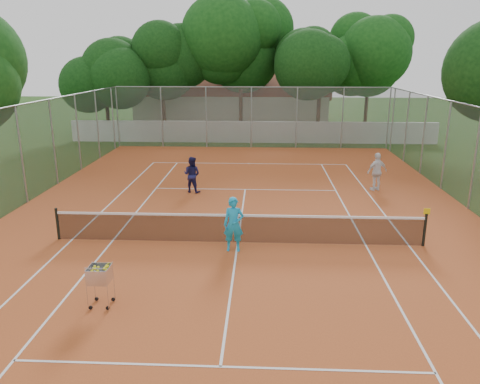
{
  "coord_description": "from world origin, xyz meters",
  "views": [
    {
      "loc": [
        0.76,
        -14.16,
        5.78
      ],
      "look_at": [
        0.0,
        1.5,
        1.3
      ],
      "focal_mm": 35.0,
      "sensor_mm": 36.0,
      "label": 1
    }
  ],
  "objects_px": {
    "clubhouse": "(233,99)",
    "player_near": "(234,224)",
    "player_far_right": "(377,172)",
    "player_far_left": "(192,175)",
    "ball_hopper": "(100,285)",
    "tennis_net": "(238,228)"
  },
  "relations": [
    {
      "from": "clubhouse",
      "to": "player_near",
      "type": "height_order",
      "value": "clubhouse"
    },
    {
      "from": "player_far_right",
      "to": "player_near",
      "type": "bearing_deg",
      "value": 27.44
    },
    {
      "from": "player_near",
      "to": "player_far_right",
      "type": "distance_m",
      "value": 9.41
    },
    {
      "from": "clubhouse",
      "to": "player_far_left",
      "type": "bearing_deg",
      "value": -90.87
    },
    {
      "from": "player_near",
      "to": "ball_hopper",
      "type": "bearing_deg",
      "value": -131.39
    },
    {
      "from": "ball_hopper",
      "to": "tennis_net",
      "type": "bearing_deg",
      "value": 52.0
    },
    {
      "from": "player_near",
      "to": "player_far_left",
      "type": "relative_size",
      "value": 1.06
    },
    {
      "from": "tennis_net",
      "to": "ball_hopper",
      "type": "height_order",
      "value": "ball_hopper"
    },
    {
      "from": "player_near",
      "to": "player_far_right",
      "type": "relative_size",
      "value": 0.99
    },
    {
      "from": "player_far_right",
      "to": "ball_hopper",
      "type": "xyz_separation_m",
      "value": [
        -9.0,
        -10.79,
        -0.3
      ]
    },
    {
      "from": "tennis_net",
      "to": "player_near",
      "type": "relative_size",
      "value": 6.93
    },
    {
      "from": "player_far_left",
      "to": "ball_hopper",
      "type": "distance_m",
      "value": 10.11
    },
    {
      "from": "player_near",
      "to": "ball_hopper",
      "type": "distance_m",
      "value": 4.65
    },
    {
      "from": "clubhouse",
      "to": "player_near",
      "type": "xyz_separation_m",
      "value": [
        1.91,
        -29.65,
        -1.32
      ]
    },
    {
      "from": "tennis_net",
      "to": "clubhouse",
      "type": "distance_m",
      "value": 29.12
    },
    {
      "from": "player_near",
      "to": "player_far_left",
      "type": "distance_m",
      "value": 6.91
    },
    {
      "from": "clubhouse",
      "to": "player_far_right",
      "type": "distance_m",
      "value": 23.82
    },
    {
      "from": "player_near",
      "to": "tennis_net",
      "type": "bearing_deg",
      "value": 80.53
    },
    {
      "from": "tennis_net",
      "to": "player_near",
      "type": "height_order",
      "value": "player_near"
    },
    {
      "from": "tennis_net",
      "to": "player_far_right",
      "type": "height_order",
      "value": "player_far_right"
    },
    {
      "from": "tennis_net",
      "to": "player_far_left",
      "type": "height_order",
      "value": "player_far_left"
    },
    {
      "from": "tennis_net",
      "to": "player_far_right",
      "type": "xyz_separation_m",
      "value": [
        5.93,
        6.58,
        0.37
      ]
    }
  ]
}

